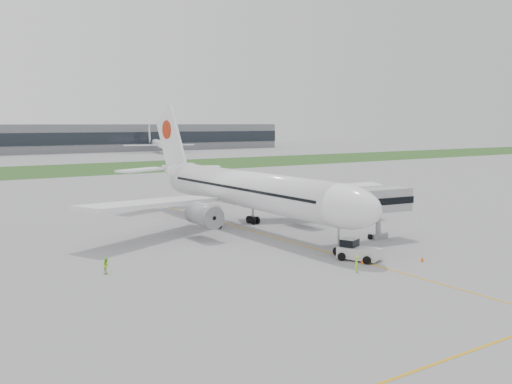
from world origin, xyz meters
TOP-DOWN VIEW (x-y plane):
  - ground at (0.00, 0.00)m, footprint 600.00×600.00m
  - apron_markings at (0.00, -5.00)m, footprint 70.00×70.00m
  - grass_strip at (0.00, 120.00)m, footprint 600.00×50.00m
  - airliner at (0.00, 4.87)m, footprint 48.13×53.95m
  - pushback_tug at (0.18, -17.70)m, footprint 4.11×4.89m
  - jet_bridge at (6.57, -11.14)m, footprint 14.58×4.59m
  - safety_cone_left at (-0.53, -19.39)m, footprint 0.43×0.43m
  - safety_cone_right at (5.39, -22.23)m, footprint 0.39×0.39m
  - ground_crew_near at (-3.36, -21.38)m, footprint 0.71×0.64m
  - ground_crew_far at (-24.07, -8.12)m, footprint 0.72×0.85m
  - distant_aircraft_right at (75.49, 199.85)m, footprint 41.93×39.25m

SIDE VIEW (x-z plane):
  - ground at x=0.00m, z-range 0.00..0.00m
  - apron_markings at x=0.00m, z-range -0.02..0.02m
  - distant_aircraft_right at x=75.49m, z-range -6.59..6.59m
  - grass_strip at x=0.00m, z-range 0.00..0.02m
  - safety_cone_right at x=5.39m, z-range 0.00..0.54m
  - safety_cone_left at x=-0.53m, z-range 0.00..0.59m
  - ground_crew_far at x=-24.07m, z-range 0.00..1.57m
  - ground_crew_near at x=-3.36m, z-range 0.00..1.63m
  - pushback_tug at x=0.18m, z-range -0.09..2.11m
  - jet_bridge at x=6.57m, z-range 1.60..8.26m
  - airliner at x=0.00m, z-range -3.28..14.60m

